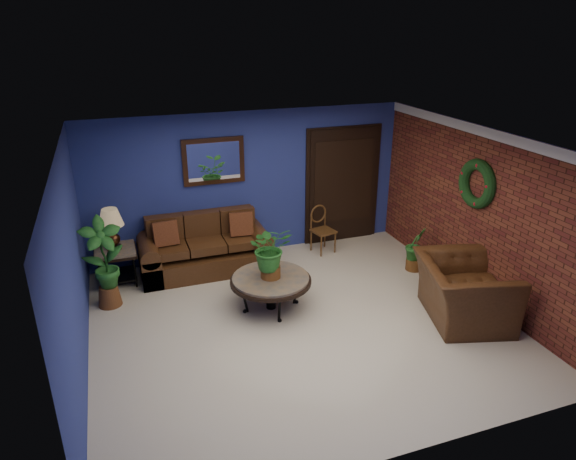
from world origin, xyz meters
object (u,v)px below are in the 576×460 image
object	(u,v)px
side_chair	(321,226)
armchair	(463,291)
coffee_table	(271,281)
end_table	(116,257)
sofa	(205,251)
table_lamp	(111,224)

from	to	relation	value
side_chair	armchair	size ratio (longest dim) A/B	0.65
coffee_table	side_chair	world-z (taller)	side_chair
coffee_table	end_table	world-z (taller)	end_table
sofa	end_table	distance (m)	1.40
sofa	end_table	xyz separation A→B (m)	(-1.39, -0.03, 0.14)
end_table	table_lamp	bearing A→B (deg)	135.00
table_lamp	side_chair	bearing A→B (deg)	0.99
coffee_table	table_lamp	distance (m)	2.62
table_lamp	side_chair	world-z (taller)	table_lamp
table_lamp	side_chair	distance (m)	3.53
sofa	table_lamp	bearing A→B (deg)	-178.80
coffee_table	armchair	distance (m)	2.66
sofa	end_table	size ratio (longest dim) A/B	3.30
table_lamp	side_chair	size ratio (longest dim) A/B	0.75
end_table	armchair	bearing A→B (deg)	-31.04
end_table	armchair	distance (m)	5.19
coffee_table	armchair	size ratio (longest dim) A/B	0.89
sofa	armchair	world-z (taller)	sofa
side_chair	armchair	bearing A→B (deg)	-84.20
table_lamp	coffee_table	bearing A→B (deg)	-37.07
sofa	coffee_table	world-z (taller)	sofa
sofa	table_lamp	world-z (taller)	table_lamp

